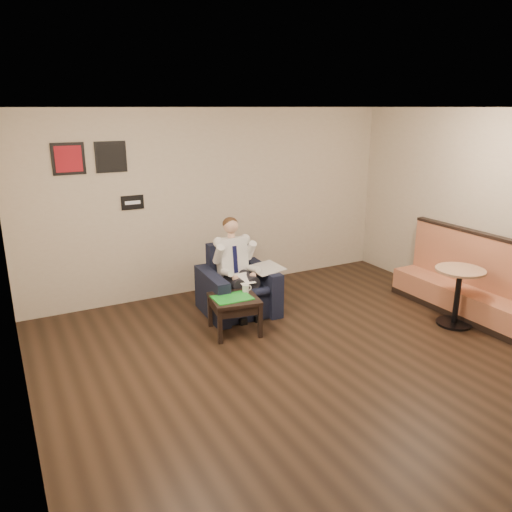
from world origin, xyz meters
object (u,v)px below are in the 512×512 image
seated_man (241,272)px  armchair (238,281)px  green_folder (232,298)px  smartphone (234,292)px  coffee_mug (246,289)px  banquette (465,275)px  cafe_table (457,297)px  side_table (234,315)px

seated_man → armchair: bearing=90.0°
seated_man → green_folder: (-0.36, -0.47, -0.15)m
armchair → smartphone: (-0.25, -0.41, 0.02)m
smartphone → seated_man: bearing=69.7°
coffee_mug → banquette: 3.07m
seated_man → coffee_mug: (-0.12, -0.36, -0.11)m
armchair → coffee_mug: bearing=-101.4°
seated_man → smartphone: size_ratio=8.53×
green_folder → smartphone: bearing=56.4°
banquette → cafe_table: size_ratio=2.84×
armchair → green_folder: bearing=-119.1°
armchair → green_folder: armchair is taller
side_table → coffee_mug: (0.21, 0.09, 0.29)m
armchair → side_table: armchair is taller
coffee_mug → smartphone: bearing=153.2°
side_table → banquette: banquette is taller
armchair → seated_man: (-0.01, -0.12, 0.17)m
green_folder → banquette: bearing=-16.8°
side_table → smartphone: size_ratio=3.93×
banquette → armchair: bearing=151.0°
cafe_table → green_folder: bearing=156.9°
armchair → banquette: bearing=-26.0°
side_table → coffee_mug: coffee_mug is taller
green_folder → coffee_mug: coffee_mug is taller
armchair → banquette: size_ratio=0.43×
seated_man → smartphone: 0.41m
coffee_mug → cafe_table: (2.49, -1.28, -0.14)m
seated_man → cafe_table: 2.89m
cafe_table → smartphone: bearing=152.9°
armchair → side_table: (-0.33, -0.57, -0.22)m
green_folder → cafe_table: bearing=-23.1°
green_folder → side_table: bearing=24.0°
armchair → seated_man: bearing=-90.0°
banquette → seated_man: bearing=153.0°
side_table → banquette: bearing=-17.2°
armchair → smartphone: 0.48m
armchair → green_folder: (-0.37, -0.59, 0.02)m
banquette → cafe_table: (-0.39, -0.22, -0.18)m
green_folder → cafe_table: (2.74, -1.17, -0.09)m
seated_man → coffee_mug: size_ratio=12.57×
seated_man → green_folder: size_ratio=2.65×
side_table → green_folder: 0.25m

